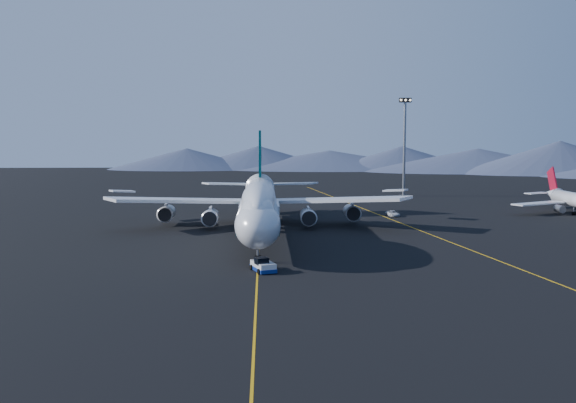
{
  "coord_description": "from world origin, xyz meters",
  "views": [
    {
      "loc": [
        0.94,
        -117.08,
        18.22
      ],
      "look_at": [
        5.35,
        1.01,
        6.0
      ],
      "focal_mm": 40.0,
      "sensor_mm": 36.0,
      "label": 1
    }
  ],
  "objects_px": {
    "boeing_747": "(259,203)",
    "service_van": "(393,214)",
    "pushback_tug": "(263,267)",
    "floodlight_mast": "(404,147)"
  },
  "relations": [
    {
      "from": "boeing_747",
      "to": "pushback_tug",
      "type": "bearing_deg",
      "value": -88.63
    },
    {
      "from": "service_van",
      "to": "floodlight_mast",
      "type": "bearing_deg",
      "value": 65.15
    },
    {
      "from": "boeing_747",
      "to": "floodlight_mast",
      "type": "height_order",
      "value": "floodlight_mast"
    },
    {
      "from": "pushback_tug",
      "to": "floodlight_mast",
      "type": "xyz_separation_m",
      "value": [
        42.14,
        105.91,
        14.22
      ]
    },
    {
      "from": "service_van",
      "to": "floodlight_mast",
      "type": "height_order",
      "value": "floodlight_mast"
    },
    {
      "from": "boeing_747",
      "to": "pushback_tug",
      "type": "relative_size",
      "value": 14.2
    },
    {
      "from": "boeing_747",
      "to": "service_van",
      "type": "relative_size",
      "value": 16.25
    },
    {
      "from": "boeing_747",
      "to": "service_van",
      "type": "bearing_deg",
      "value": 40.58
    },
    {
      "from": "floodlight_mast",
      "to": "pushback_tug",
      "type": "bearing_deg",
      "value": -111.7
    },
    {
      "from": "pushback_tug",
      "to": "service_van",
      "type": "height_order",
      "value": "pushback_tug"
    }
  ]
}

